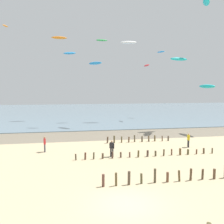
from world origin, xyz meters
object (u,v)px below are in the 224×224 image
kite_aloft_5 (179,59)px  kite_aloft_8 (161,52)px  person_mid_beach (112,148)px  kite_aloft_3 (206,2)px  kite_aloft_0 (5,26)px  kite_aloft_7 (207,86)px  kite_aloft_4 (95,63)px  kite_aloft_6 (70,53)px  kite_aloft_2 (147,65)px  kite_aloft_1 (102,40)px  kite_aloft_9 (129,42)px  kite_aloft_11 (59,38)px  person_right_flank (45,144)px  person_left_flank (188,140)px

kite_aloft_5 → kite_aloft_8: size_ratio=1.50×
person_mid_beach → kite_aloft_3: bearing=37.2°
kite_aloft_0 → kite_aloft_7: bearing=-104.7°
person_mid_beach → kite_aloft_4: bearing=88.5°
kite_aloft_6 → kite_aloft_5: bearing=175.4°
kite_aloft_2 → kite_aloft_5: (1.42, -12.61, -0.14)m
kite_aloft_2 → kite_aloft_4: bearing=-64.6°
person_mid_beach → kite_aloft_1: (2.69, 27.24, 16.12)m
kite_aloft_5 → kite_aloft_9: 14.25m
kite_aloft_8 → kite_aloft_11: bearing=-119.8°
kite_aloft_6 → kite_aloft_7: kite_aloft_6 is taller
kite_aloft_6 → person_right_flank: bearing=97.4°
person_mid_beach → kite_aloft_11: 36.27m
person_mid_beach → kite_aloft_0: (-17.49, 32.77, 19.52)m
kite_aloft_2 → kite_aloft_11: size_ratio=0.70×
person_mid_beach → kite_aloft_9: kite_aloft_9 is taller
kite_aloft_1 → kite_aloft_4: kite_aloft_1 is taller
kite_aloft_2 → kite_aloft_7: 17.85m
person_right_flank → kite_aloft_7: bearing=16.6°
person_mid_beach → kite_aloft_8: bearing=61.3°
person_mid_beach → person_right_flank: 7.61m
person_left_flank → kite_aloft_11: kite_aloft_11 is taller
kite_aloft_7 → kite_aloft_8: bearing=-11.5°
kite_aloft_3 → kite_aloft_6: kite_aloft_3 is taller
kite_aloft_4 → kite_aloft_11: size_ratio=0.92×
person_left_flank → kite_aloft_9: (-1.41, 24.08, 15.73)m
kite_aloft_1 → kite_aloft_9: kite_aloft_1 is taller
kite_aloft_0 → kite_aloft_6: bearing=-111.9°
person_right_flank → kite_aloft_6: bearing=80.7°
person_right_flank → kite_aloft_2: (19.32, 23.71, 11.06)m
kite_aloft_8 → kite_aloft_3: bearing=-31.3°
kite_aloft_3 → kite_aloft_9: (-9.83, 12.73, -4.41)m
kite_aloft_3 → kite_aloft_4: 20.94m
kite_aloft_4 → kite_aloft_7: kite_aloft_4 is taller
kite_aloft_6 → kite_aloft_7: (20.56, -11.02, -6.03)m
kite_aloft_0 → kite_aloft_9: 26.78m
person_right_flank → kite_aloft_8: bearing=49.9°
kite_aloft_4 → kite_aloft_8: 21.76m
kite_aloft_2 → kite_aloft_4: kite_aloft_2 is taller
kite_aloft_0 → kite_aloft_5: (31.29, -18.55, -8.59)m
kite_aloft_6 → kite_aloft_9: (12.25, 5.30, 3.31)m
kite_aloft_3 → kite_aloft_11: kite_aloft_3 is taller
person_left_flank → kite_aloft_0: 45.20m
person_left_flank → kite_aloft_3: kite_aloft_3 is taller
kite_aloft_5 → kite_aloft_2: bearing=86.8°
kite_aloft_3 → kite_aloft_8: bearing=-151.3°
kite_aloft_3 → kite_aloft_4: (-17.58, 6.19, -9.54)m
kite_aloft_2 → kite_aloft_3: 16.94m
kite_aloft_0 → kite_aloft_6: (13.49, -11.64, -7.09)m
person_right_flank → kite_aloft_2: 32.52m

